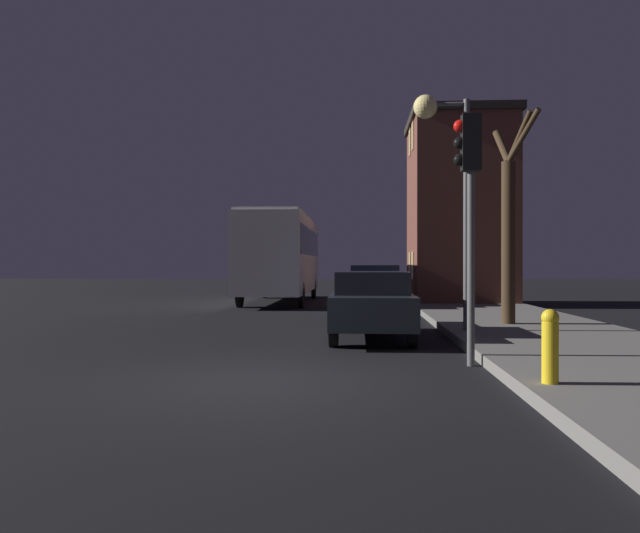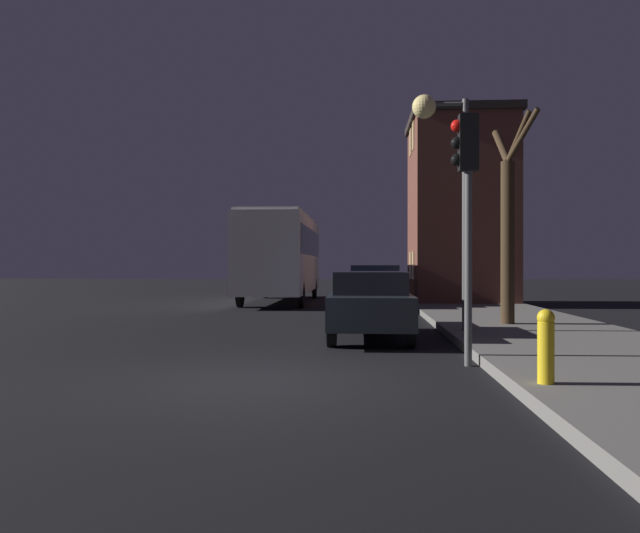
% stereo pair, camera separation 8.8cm
% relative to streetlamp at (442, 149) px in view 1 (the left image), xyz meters
% --- Properties ---
extents(ground_plane, '(120.00, 120.00, 0.00)m').
position_rel_streetlamp_xyz_m(ground_plane, '(-3.22, -5.17, -4.17)').
color(ground_plane, black).
extents(brick_building, '(4.08, 5.07, 7.45)m').
position_rel_streetlamp_xyz_m(brick_building, '(2.25, 11.75, -0.25)').
color(brick_building, brown).
rests_on(brick_building, sidewalk).
extents(streetlamp, '(1.23, 0.53, 5.19)m').
position_rel_streetlamp_xyz_m(streetlamp, '(0.00, 0.00, 0.00)').
color(streetlamp, '#4C4C4C').
rests_on(streetlamp, sidewalk).
extents(traffic_light, '(0.43, 0.24, 4.02)m').
position_rel_streetlamp_xyz_m(traffic_light, '(-0.08, -3.77, -1.27)').
color(traffic_light, '#4C4C4C').
rests_on(traffic_light, ground).
extents(bare_tree, '(0.73, 2.00, 5.06)m').
position_rel_streetlamp_xyz_m(bare_tree, '(1.83, 1.59, -1.61)').
color(bare_tree, '#382819').
rests_on(bare_tree, sidewalk).
extents(bus, '(2.54, 10.00, 3.66)m').
position_rel_streetlamp_xyz_m(bus, '(-5.14, 12.65, -1.99)').
color(bus, beige).
rests_on(bus, ground).
extents(car_near_lane, '(1.71, 4.38, 1.47)m').
position_rel_streetlamp_xyz_m(car_near_lane, '(-1.56, -0.24, -3.38)').
color(car_near_lane, black).
rests_on(car_near_lane, ground).
extents(car_mid_lane, '(1.86, 4.35, 1.60)m').
position_rel_streetlamp_xyz_m(car_mid_lane, '(-1.28, 8.42, -3.35)').
color(car_mid_lane, navy).
rests_on(car_mid_lane, ground).
extents(fire_hydrant, '(0.21, 0.21, 0.91)m').
position_rel_streetlamp_xyz_m(fire_hydrant, '(0.49, -6.13, -3.51)').
color(fire_hydrant, gold).
rests_on(fire_hydrant, sidewalk).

